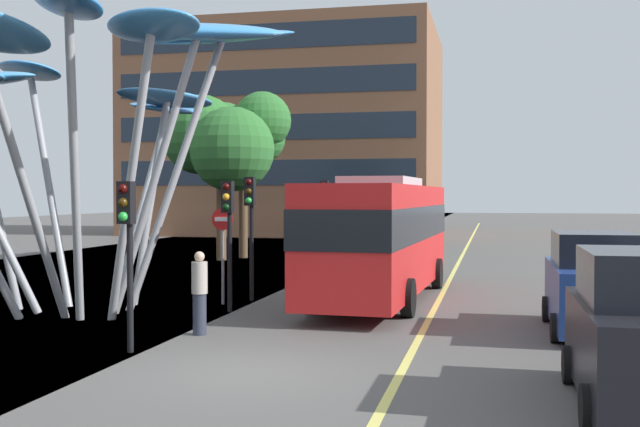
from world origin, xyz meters
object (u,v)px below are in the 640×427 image
street_lamp (8,34)px  pedestrian (200,293)px  traffic_light_island_mid (250,211)px  traffic_light_opposite (325,207)px  car_parked_mid (593,286)px  traffic_light_kerb_near (127,228)px  traffic_light_kerb_far (228,217)px  red_bus (382,233)px  no_entry_sign (223,240)px  leaf_sculpture (60,69)px

street_lamp → pedestrian: (1.38, 4.59, -4.63)m
pedestrian → traffic_light_island_mid: bearing=95.9°
traffic_light_island_mid → pedestrian: 5.49m
traffic_light_opposite → pedestrian: traffic_light_opposite is taller
car_parked_mid → traffic_light_kerb_near: bearing=-154.6°
pedestrian → traffic_light_kerb_far: bearing=98.4°
traffic_light_kerb_near → car_parked_mid: bearing=25.4°
red_bus → no_entry_sign: (-4.12, -1.78, -0.16)m
traffic_light_kerb_far → traffic_light_opposite: size_ratio=0.95×
street_lamp → leaf_sculpture: bearing=115.0°
traffic_light_kerb_near → pedestrian: traffic_light_kerb_near is taller
traffic_light_opposite → red_bus: bearing=-64.2°
traffic_light_island_mid → street_lamp: (-0.84, -9.80, 3.00)m
traffic_light_kerb_far → red_bus: bearing=41.6°
street_lamp → traffic_light_opposite: bearing=85.4°
traffic_light_kerb_far → car_parked_mid: (8.71, -1.08, -1.40)m
traffic_light_kerb_near → street_lamp: 4.10m
red_bus → traffic_light_opposite: bearing=115.8°
car_parked_mid → street_lamp: (-9.62, -6.67, 4.51)m
traffic_light_opposite → no_entry_sign: traffic_light_opposite is taller
traffic_light_kerb_near → no_entry_sign: size_ratio=1.23×
leaf_sculpture → traffic_light_kerb_far: 5.50m
red_bus → traffic_light_opposite: (-3.03, 6.26, 0.65)m
traffic_light_opposite → pedestrian: size_ratio=1.97×
car_parked_mid → pedestrian: bearing=-165.8°
street_lamp → no_entry_sign: 9.83m
red_bus → traffic_light_island_mid: (-3.56, -1.05, 0.63)m
red_bus → traffic_light_kerb_near: 9.14m
traffic_light_kerb_far → pedestrian: size_ratio=1.87×
traffic_light_kerb_far → pedestrian: bearing=-81.6°
street_lamp → traffic_light_island_mid: bearing=85.1°
leaf_sculpture → car_parked_mid: bearing=1.7°
no_entry_sign → traffic_light_kerb_near: bearing=-85.7°
traffic_light_kerb_far → traffic_light_island_mid: 2.05m
traffic_light_kerb_near → traffic_light_opposite: size_ratio=0.92×
leaf_sculpture → traffic_light_island_mid: size_ratio=3.51×
traffic_light_island_mid → leaf_sculpture: bearing=-137.2°
traffic_light_kerb_near → car_parked_mid: 9.88m
leaf_sculpture → no_entry_sign: size_ratio=4.66×
traffic_light_opposite → car_parked_mid: 13.39m
traffic_light_kerb_near → traffic_light_kerb_far: (0.13, 5.28, 0.07)m
traffic_light_kerb_near → car_parked_mid: size_ratio=0.75×
traffic_light_kerb_far → traffic_light_opposite: traffic_light_opposite is taller
traffic_light_opposite → car_parked_mid: size_ratio=0.82×
traffic_light_island_mid → traffic_light_opposite: size_ratio=0.99×
leaf_sculpture → traffic_light_kerb_near: bearing=-45.9°
pedestrian → no_entry_sign: size_ratio=0.68×
traffic_light_opposite → traffic_light_kerb_far: bearing=-92.8°
traffic_light_kerb_near → traffic_light_island_mid: 7.33m
red_bus → pedestrian: red_bus is taller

